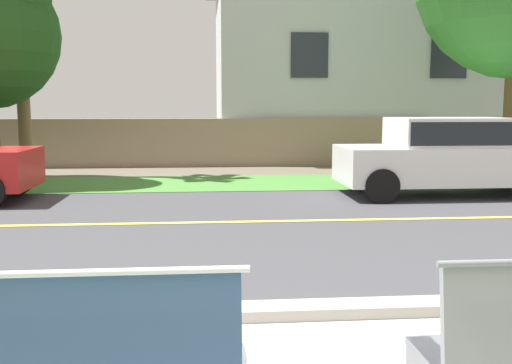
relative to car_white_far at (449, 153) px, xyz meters
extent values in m
plane|color=#665B4C|center=(-4.15, -0.90, -0.85)|extent=(140.00, 140.00, 0.00)
cube|color=#ADA89E|center=(-4.15, -6.55, -0.80)|extent=(44.00, 0.30, 0.11)
cube|color=#424247|center=(-4.15, -2.40, -0.85)|extent=(52.00, 8.00, 0.01)
cube|color=#E0CC4C|center=(-4.15, -2.40, -0.84)|extent=(48.00, 0.14, 0.01)
cube|color=#478438|center=(-4.15, 2.25, -0.85)|extent=(48.00, 2.80, 0.02)
cube|color=navy|center=(-5.61, -8.53, -0.14)|extent=(1.91, 0.12, 0.52)
cylinder|color=silver|center=(-5.61, -8.54, 0.14)|extent=(1.99, 0.04, 0.04)
cylinder|color=black|center=(-8.55, 0.84, -0.53)|extent=(0.64, 0.18, 0.64)
cube|color=silver|center=(0.00, 0.00, -0.23)|extent=(4.30, 1.76, 0.72)
cube|color=silver|center=(0.00, 0.00, 0.39)|extent=(2.24, 1.58, 0.60)
cube|color=black|center=(0.00, 0.00, 0.41)|extent=(2.15, 1.62, 0.43)
cylinder|color=black|center=(1.60, 0.84, -0.53)|extent=(0.64, 0.18, 0.64)
cylinder|color=black|center=(-1.60, -0.84, -0.53)|extent=(0.64, 0.18, 0.64)
cylinder|color=black|center=(-1.60, 0.84, -0.53)|extent=(0.64, 0.18, 0.64)
cube|color=gray|center=(-4.70, 6.17, -0.15)|extent=(13.00, 0.36, 1.40)
cube|color=#B7BCC1|center=(0.39, 9.37, 2.09)|extent=(9.35, 6.40, 5.88)
cube|color=#232833|center=(-1.72, 6.14, 2.38)|extent=(1.10, 0.06, 1.30)
cube|color=#232833|center=(2.49, 6.14, 2.38)|extent=(1.10, 0.06, 1.30)
camera|label=1|loc=(-4.83, -11.34, 0.92)|focal=41.80mm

